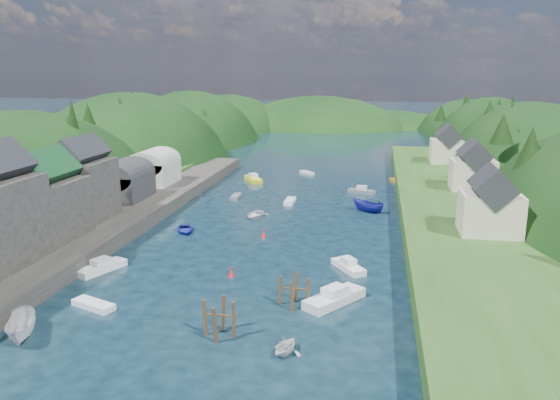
% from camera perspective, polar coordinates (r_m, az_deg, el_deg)
% --- Properties ---
extents(ground, '(600.00, 600.00, 0.00)m').
position_cam_1_polar(ground, '(98.87, 2.25, 0.67)').
color(ground, black).
rests_on(ground, ground).
extents(hillside_left, '(44.00, 245.56, 52.00)m').
position_cam_1_polar(hillside_left, '(137.13, -15.22, 0.39)').
color(hillside_left, black).
rests_on(hillside_left, ground).
extents(hillside_right, '(36.00, 245.56, 48.00)m').
position_cam_1_polar(hillside_right, '(128.04, 24.25, -0.97)').
color(hillside_right, black).
rests_on(hillside_right, ground).
extents(far_hills, '(103.00, 68.00, 44.00)m').
position_cam_1_polar(far_hills, '(222.26, 6.99, 4.91)').
color(far_hills, black).
rests_on(far_hills, ground).
extents(hill_trees, '(92.40, 146.00, 12.45)m').
position_cam_1_polar(hill_trees, '(111.07, 3.48, 7.89)').
color(hill_trees, black).
rests_on(hill_trees, ground).
extents(quay_left, '(12.00, 110.00, 2.00)m').
position_cam_1_polar(quay_left, '(78.17, -18.70, -2.76)').
color(quay_left, '#2D2B28').
rests_on(quay_left, ground).
extents(terrace_left_grass, '(12.00, 110.00, 2.50)m').
position_cam_1_polar(terrace_left_grass, '(81.67, -23.03, -2.27)').
color(terrace_left_grass, '#234719').
rests_on(terrace_left_grass, ground).
extents(quayside_buildings, '(8.00, 35.84, 12.90)m').
position_cam_1_polar(quayside_buildings, '(66.70, -26.16, -0.76)').
color(quayside_buildings, '#2D2B28').
rests_on(quayside_buildings, quay_left).
extents(boat_sheds, '(7.00, 21.00, 7.50)m').
position_cam_1_polar(boat_sheds, '(94.63, -14.49, 2.92)').
color(boat_sheds, '#2D2D30').
rests_on(boat_sheds, quay_left).
extents(terrace_right, '(16.00, 120.00, 2.40)m').
position_cam_1_polar(terrace_right, '(88.77, 17.52, -0.65)').
color(terrace_right, '#234719').
rests_on(terrace_right, ground).
extents(right_bank_cottages, '(9.00, 59.24, 8.41)m').
position_cam_1_polar(right_bank_cottages, '(96.36, 18.89, 3.16)').
color(right_bank_cottages, beige).
rests_on(right_bank_cottages, terrace_right).
extents(piling_cluster_near, '(2.94, 2.77, 3.78)m').
position_cam_1_polar(piling_cluster_near, '(47.12, -6.36, -12.50)').
color(piling_cluster_near, '#382314').
rests_on(piling_cluster_near, ground).
extents(piling_cluster_far, '(3.16, 2.95, 3.41)m').
position_cam_1_polar(piling_cluster_far, '(52.59, 1.47, -9.77)').
color(piling_cluster_far, '#382314').
rests_on(piling_cluster_far, ground).
extents(channel_buoy_near, '(0.70, 0.70, 1.10)m').
position_cam_1_polar(channel_buoy_near, '(59.87, -5.12, -7.54)').
color(channel_buoy_near, red).
rests_on(channel_buoy_near, ground).
extents(channel_buoy_far, '(0.70, 0.70, 1.10)m').
position_cam_1_polar(channel_buoy_far, '(73.22, -1.75, -3.54)').
color(channel_buoy_far, red).
rests_on(channel_buoy_far, ground).
extents(moored_boats, '(36.73, 82.42, 2.18)m').
position_cam_1_polar(moored_boats, '(71.46, -2.63, -3.89)').
color(moored_boats, silver).
rests_on(moored_boats, ground).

